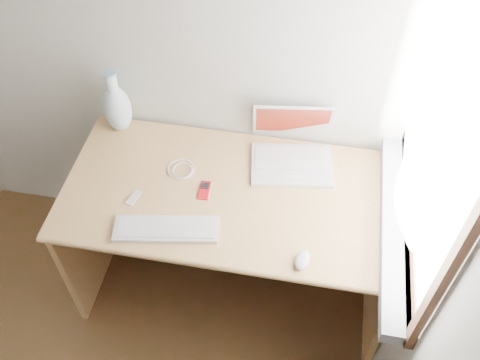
% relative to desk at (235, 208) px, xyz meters
% --- Properties ---
extents(window, '(0.11, 0.99, 1.10)m').
position_rel_desk_xyz_m(window, '(0.69, -0.16, 0.75)').
color(window, white).
rests_on(window, right_wall).
extents(desk, '(1.41, 0.71, 0.75)m').
position_rel_desk_xyz_m(desk, '(0.00, 0.00, 0.00)').
color(desk, tan).
rests_on(desk, floor).
extents(laptop, '(0.38, 0.33, 0.24)m').
position_rel_desk_xyz_m(laptop, '(0.23, 0.15, 0.27)').
color(laptop, silver).
rests_on(laptop, desk).
extents(external_keyboard, '(0.42, 0.19, 0.02)m').
position_rel_desk_xyz_m(external_keyboard, '(-0.22, -0.32, 0.23)').
color(external_keyboard, white).
rests_on(external_keyboard, desk).
extents(mouse, '(0.07, 0.10, 0.03)m').
position_rel_desk_xyz_m(mouse, '(0.33, -0.37, 0.23)').
color(mouse, silver).
rests_on(mouse, desk).
extents(ipod, '(0.05, 0.10, 0.01)m').
position_rel_desk_xyz_m(ipod, '(-0.11, -0.10, 0.22)').
color(ipod, '#AE0C16').
rests_on(ipod, desk).
extents(cable_coil, '(0.12, 0.12, 0.01)m').
position_rel_desk_xyz_m(cable_coil, '(-0.24, 0.00, 0.22)').
color(cable_coil, white).
rests_on(cable_coil, desk).
extents(remote, '(0.05, 0.09, 0.01)m').
position_rel_desk_xyz_m(remote, '(-0.39, -0.19, 0.22)').
color(remote, white).
rests_on(remote, desk).
extents(vase, '(0.13, 0.13, 0.32)m').
position_rel_desk_xyz_m(vase, '(-0.57, 0.20, 0.35)').
color(vase, silver).
rests_on(vase, desk).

